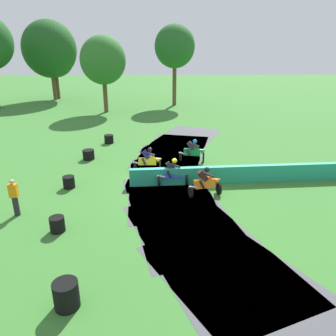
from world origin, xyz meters
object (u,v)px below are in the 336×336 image
Objects in this scene: tire_stack_mid_a at (89,155)px; tire_stack_near at (109,139)px; motorcycle_lead_green at (193,151)px; tire_stack_extra_a at (66,295)px; motorcycle_fourth_orange at (206,182)px; tire_stack_mid_b at (69,182)px; motorcycle_trailing_blue at (174,173)px; tire_stack_far at (57,224)px; track_marshal at (15,198)px; motorcycle_chase_yellow at (149,160)px.

tire_stack_near is at bearing 77.53° from tire_stack_mid_a.
tire_stack_extra_a is at bearing -111.63° from motorcycle_lead_green.
tire_stack_mid_a is at bearing -102.47° from tire_stack_near.
tire_stack_extra_a is at bearing -124.38° from motorcycle_fourth_orange.
motorcycle_fourth_orange is 6.81m from tire_stack_mid_b.
tire_stack_extra_a is (-3.27, -8.22, -0.24)m from motorcycle_trailing_blue.
motorcycle_trailing_blue is at bearing 42.95° from tire_stack_far.
motorcycle_fourth_orange is (1.48, -1.27, 0.01)m from motorcycle_trailing_blue.
tire_stack_mid_b is 8.18m from tire_stack_extra_a.
tire_stack_near is at bearing 88.58° from tire_stack_far.
tire_stack_mid_b is (-5.25, -0.28, -0.34)m from motorcycle_trailing_blue.
motorcycle_lead_green is 4.69m from motorcycle_fourth_orange.
motorcycle_lead_green is at bearing 52.27° from tire_stack_far.
motorcycle_trailing_blue reaches higher than tire_stack_far.
motorcycle_fourth_orange is at bearing 55.62° from tire_stack_extra_a.
tire_stack_far is at bearing -137.05° from motorcycle_trailing_blue.
motorcycle_trailing_blue reaches higher than tire_stack_mid_a.
tire_stack_near is 0.40× the size of track_marshal.
tire_stack_near is 0.81× the size of tire_stack_extra_a.
tire_stack_extra_a reaches higher than tire_stack_mid_a.
track_marshal is at bearing 123.59° from tire_stack_extra_a.
track_marshal is at bearing 147.76° from tire_stack_far.
motorcycle_fourth_orange is 8.38m from track_marshal.
tire_stack_extra_a is (1.98, -7.94, 0.10)m from tire_stack_mid_b.
tire_stack_mid_b is 0.75× the size of tire_stack_extra_a.
motorcycle_fourth_orange is at bearing -48.55° from motorcycle_chase_yellow.
motorcycle_chase_yellow reaches higher than tire_stack_mid_a.
motorcycle_fourth_orange reaches higher than tire_stack_extra_a.
motorcycle_trailing_blue is 7.37m from track_marshal.
motorcycle_fourth_orange reaches higher than tire_stack_far.
motorcycle_lead_green is 2.14× the size of tire_stack_extra_a.
motorcycle_lead_green is 7.56m from tire_stack_mid_b.
tire_stack_mid_b is at bearing -151.16° from motorcycle_chase_yellow.
track_marshal reaches higher than motorcycle_lead_green.
track_marshal is (-6.72, -3.02, 0.18)m from motorcycle_trailing_blue.
motorcycle_fourth_orange is 8.45m from tire_stack_mid_a.
tire_stack_mid_b is at bearing 61.80° from track_marshal.
tire_stack_mid_a and tire_stack_mid_b have the same top height.
motorcycle_trailing_blue is at bearing 139.22° from motorcycle_fourth_orange.
tire_stack_near is 1.08× the size of tire_stack_far.
tire_stack_extra_a is (1.85, -12.20, 0.10)m from tire_stack_mid_a.
motorcycle_trailing_blue is 8.85m from tire_stack_extra_a.
tire_stack_mid_b is (-3.93, -2.17, -0.35)m from motorcycle_chase_yellow.
motorcycle_chase_yellow reaches higher than tire_stack_mid_b.
tire_stack_near is 0.91× the size of tire_stack_mid_a.
motorcycle_trailing_blue is at bearing -111.41° from motorcycle_lead_green.
motorcycle_lead_green is at bearing 68.37° from tire_stack_extra_a.
motorcycle_chase_yellow reaches higher than tire_stack_extra_a.
motorcycle_trailing_blue is 2.58× the size of tire_stack_near.
motorcycle_chase_yellow reaches higher than motorcycle_trailing_blue.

